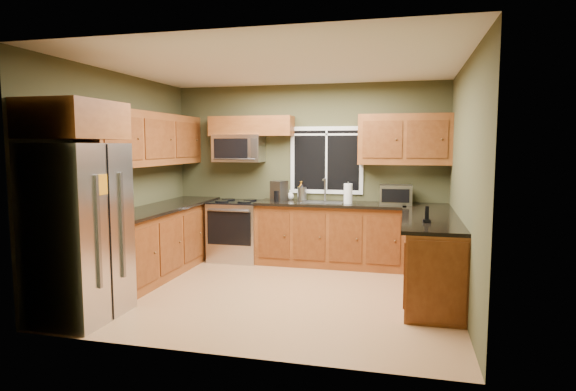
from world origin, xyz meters
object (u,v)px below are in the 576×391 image
at_px(microwave, 239,148).
at_px(toaster_oven, 396,195).
at_px(refrigerator, 79,232).
at_px(coffee_maker, 279,192).
at_px(soap_bottle_a, 301,191).
at_px(range, 236,230).
at_px(paper_towel_roll, 348,194).
at_px(soap_bottle_c, 290,195).
at_px(cordless_phone, 427,218).
at_px(kettle, 302,193).

height_order(microwave, toaster_oven, microwave).
distance_m(refrigerator, coffee_maker, 3.10).
height_order(toaster_oven, soap_bottle_a, soap_bottle_a).
height_order(refrigerator, range, refrigerator).
height_order(range, paper_towel_roll, paper_towel_roll).
bearing_deg(refrigerator, coffee_maker, 63.66).
bearing_deg(toaster_oven, soap_bottle_c, 172.71).
xyz_separation_m(range, toaster_oven, (2.40, 0.02, 0.61)).
relative_size(range, microwave, 1.23).
relative_size(coffee_maker, cordless_phone, 1.69).
height_order(toaster_oven, kettle, toaster_oven).
bearing_deg(range, soap_bottle_c, 15.78).
bearing_deg(paper_towel_roll, toaster_oven, 5.89).
height_order(kettle, paper_towel_roll, paper_towel_roll).
xyz_separation_m(range, kettle, (1.00, 0.18, 0.59)).
distance_m(microwave, paper_towel_roll, 1.85).
bearing_deg(soap_bottle_c, range, -164.22).
height_order(refrigerator, soap_bottle_c, refrigerator).
distance_m(kettle, paper_towel_roll, 0.76).
distance_m(toaster_oven, kettle, 1.41).
distance_m(toaster_oven, cordless_phone, 1.62).
bearing_deg(paper_towel_roll, refrigerator, -131.60).
xyz_separation_m(paper_towel_roll, cordless_phone, (1.04, -1.51, -0.09)).
bearing_deg(toaster_oven, refrigerator, -137.88).
xyz_separation_m(range, cordless_phone, (2.77, -1.56, 0.53)).
relative_size(range, soap_bottle_a, 3.25).
bearing_deg(coffee_maker, paper_towel_roll, -2.63).
distance_m(range, toaster_oven, 2.47).
height_order(coffee_maker, kettle, coffee_maker).
height_order(kettle, cordless_phone, kettle).
distance_m(microwave, kettle, 1.21).
height_order(microwave, paper_towel_roll, microwave).
relative_size(microwave, paper_towel_roll, 2.38).
xyz_separation_m(refrigerator, soap_bottle_a, (1.67, 3.00, 0.18)).
xyz_separation_m(range, coffee_maker, (0.68, 0.00, 0.61)).
relative_size(soap_bottle_a, cordless_phone, 1.59).
bearing_deg(microwave, soap_bottle_c, 6.42).
xyz_separation_m(range, soap_bottle_a, (0.98, 0.23, 0.62)).
bearing_deg(soap_bottle_c, kettle, -12.88).
height_order(range, soap_bottle_c, soap_bottle_c).
xyz_separation_m(microwave, paper_towel_roll, (1.73, -0.18, -0.64)).
bearing_deg(refrigerator, microwave, 76.66).
bearing_deg(toaster_oven, microwave, 177.27).
bearing_deg(soap_bottle_a, paper_towel_roll, -20.28).
xyz_separation_m(microwave, coffee_maker, (0.68, -0.14, -0.65)).
height_order(kettle, soap_bottle_c, kettle).
height_order(refrigerator, coffee_maker, refrigerator).
xyz_separation_m(refrigerator, microwave, (0.69, 2.91, 0.83)).
bearing_deg(cordless_phone, microwave, 148.52).
height_order(range, kettle, kettle).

